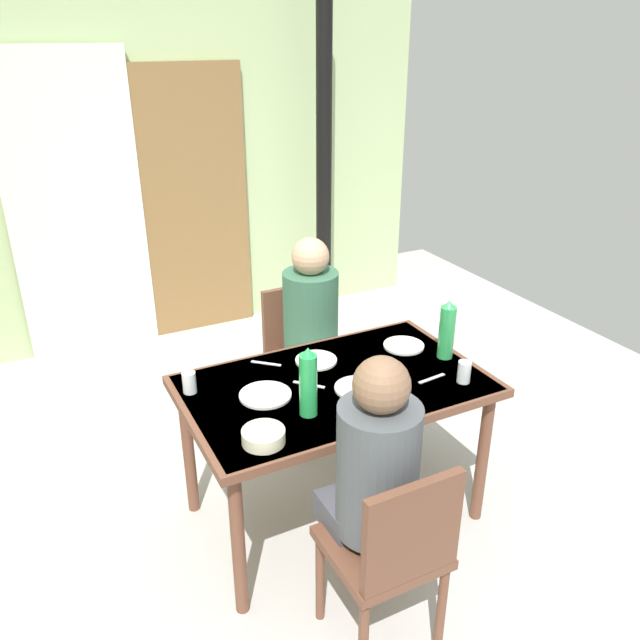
# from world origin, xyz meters

# --- Properties ---
(ground_plane) EXTENTS (6.29, 6.29, 0.00)m
(ground_plane) POSITION_xyz_m (0.00, 0.00, 0.00)
(ground_plane) COLOR #B9B8B5
(wall_back) EXTENTS (4.59, 0.10, 2.52)m
(wall_back) POSITION_xyz_m (0.00, 2.42, 1.26)
(wall_back) COLOR #B5CE92
(wall_back) RESTS_ON ground_plane
(door_wooden) EXTENTS (0.80, 0.05, 2.00)m
(door_wooden) POSITION_xyz_m (0.43, 2.34, 1.00)
(door_wooden) COLOR olive
(door_wooden) RESTS_ON ground_plane
(stove_pipe_column) EXTENTS (0.12, 0.12, 2.52)m
(stove_pipe_column) POSITION_xyz_m (1.37, 2.07, 1.26)
(stove_pipe_column) COLOR black
(stove_pipe_column) RESTS_ON ground_plane
(curtain_panel) EXTENTS (0.90, 0.03, 2.12)m
(curtain_panel) POSITION_xyz_m (-0.42, 2.32, 1.06)
(curtain_panel) COLOR white
(curtain_panel) RESTS_ON ground_plane
(dining_table) EXTENTS (1.37, 0.83, 0.75)m
(dining_table) POSITION_xyz_m (0.32, -0.08, 0.67)
(dining_table) COLOR brown
(dining_table) RESTS_ON ground_plane
(chair_near_diner) EXTENTS (0.40, 0.40, 0.87)m
(chair_near_diner) POSITION_xyz_m (0.15, -0.85, 0.50)
(chair_near_diner) COLOR brown
(chair_near_diner) RESTS_ON ground_plane
(chair_far_diner) EXTENTS (0.40, 0.40, 0.87)m
(chair_far_diner) POSITION_xyz_m (0.51, 0.68, 0.50)
(chair_far_diner) COLOR brown
(chair_far_diner) RESTS_ON ground_plane
(person_near_diner) EXTENTS (0.30, 0.37, 0.77)m
(person_near_diner) POSITION_xyz_m (0.15, -0.71, 0.78)
(person_near_diner) COLOR #494A54
(person_near_diner) RESTS_ON ground_plane
(person_far_diner) EXTENTS (0.30, 0.37, 0.77)m
(person_far_diner) POSITION_xyz_m (0.51, 0.55, 0.78)
(person_far_diner) COLOR #3A6543
(person_far_diner) RESTS_ON ground_plane
(water_bottle_green_near) EXTENTS (0.07, 0.07, 0.31)m
(water_bottle_green_near) POSITION_xyz_m (0.10, -0.26, 0.89)
(water_bottle_green_near) COLOR green
(water_bottle_green_near) RESTS_ON dining_table
(water_bottle_green_far) EXTENTS (0.08, 0.08, 0.30)m
(water_bottle_green_far) POSITION_xyz_m (0.91, -0.10, 0.89)
(water_bottle_green_far) COLOR green
(water_bottle_green_far) RESTS_ON dining_table
(serving_bowl_center) EXTENTS (0.17, 0.17, 0.05)m
(serving_bowl_center) POSITION_xyz_m (-0.14, -0.36, 0.78)
(serving_bowl_center) COLOR #E9E6C2
(serving_bowl_center) RESTS_ON dining_table
(dinner_plate_near_left) EXTENTS (0.20, 0.20, 0.01)m
(dinner_plate_near_left) POSITION_xyz_m (0.80, 0.08, 0.75)
(dinner_plate_near_left) COLOR white
(dinner_plate_near_left) RESTS_ON dining_table
(dinner_plate_near_right) EXTENTS (0.21, 0.21, 0.01)m
(dinner_plate_near_right) POSITION_xyz_m (0.38, -0.18, 0.75)
(dinner_plate_near_right) COLOR white
(dinner_plate_near_right) RESTS_ON dining_table
(dinner_plate_far_center) EXTENTS (0.20, 0.20, 0.01)m
(dinner_plate_far_center) POSITION_xyz_m (0.33, 0.14, 0.75)
(dinner_plate_far_center) COLOR white
(dinner_plate_far_center) RESTS_ON dining_table
(dinner_plate_far_side) EXTENTS (0.23, 0.23, 0.01)m
(dinner_plate_far_side) POSITION_xyz_m (-0.01, -0.05, 0.75)
(dinner_plate_far_side) COLOR white
(dinner_plate_far_side) RESTS_ON dining_table
(drinking_glass_by_near_diner) EXTENTS (0.06, 0.06, 0.10)m
(drinking_glass_by_near_diner) POSITION_xyz_m (-0.29, 0.13, 0.80)
(drinking_glass_by_near_diner) COLOR silver
(drinking_glass_by_near_diner) RESTS_ON dining_table
(drinking_glass_by_far_diner) EXTENTS (0.06, 0.06, 0.10)m
(drinking_glass_by_far_diner) POSITION_xyz_m (0.84, -0.34, 0.80)
(drinking_glass_by_far_diner) COLOR silver
(drinking_glass_by_far_diner) RESTS_ON dining_table
(cutlery_knife_near) EXTENTS (0.15, 0.03, 0.00)m
(cutlery_knife_near) POSITION_xyz_m (0.73, -0.25, 0.75)
(cutlery_knife_near) COLOR silver
(cutlery_knife_near) RESTS_ON dining_table
(cutlery_fork_near) EXTENTS (0.12, 0.11, 0.00)m
(cutlery_fork_near) POSITION_xyz_m (0.11, 0.22, 0.75)
(cutlery_fork_near) COLOR silver
(cutlery_fork_near) RESTS_ON dining_table
(cutlery_knife_far) EXTENTS (0.11, 0.12, 0.00)m
(cutlery_knife_far) POSITION_xyz_m (0.21, -0.05, 0.75)
(cutlery_knife_far) COLOR silver
(cutlery_knife_far) RESTS_ON dining_table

